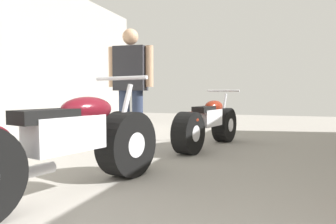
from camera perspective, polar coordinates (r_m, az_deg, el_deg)
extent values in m
plane|color=gray|center=(3.81, 5.86, -8.99)|extent=(16.72, 16.72, 0.00)
cube|color=#A3A099|center=(5.20, -26.96, 8.97)|extent=(0.08, 7.66, 2.71)
cylinder|color=black|center=(3.15, -7.43, -5.73)|extent=(0.40, 0.68, 0.64)
cylinder|color=silver|center=(3.15, -7.43, -5.73)|extent=(0.31, 0.30, 0.24)
cube|color=silver|center=(2.62, -17.87, -3.75)|extent=(0.39, 0.68, 0.28)
ellipsoid|color=#5B0F19|center=(2.75, -14.37, 0.41)|extent=(0.38, 0.57, 0.22)
cube|color=black|center=(2.50, -21.15, -0.71)|extent=(0.33, 0.52, 0.10)
cylinder|color=silver|center=(3.08, -7.96, -0.31)|extent=(0.11, 0.26, 0.58)
cylinder|color=silver|center=(3.05, -8.51, 6.04)|extent=(0.61, 0.19, 0.04)
cylinder|color=silver|center=(2.61, -24.93, -10.09)|extent=(0.23, 0.56, 0.09)
cylinder|color=black|center=(5.41, 10.11, -2.27)|extent=(0.35, 0.61, 0.57)
cylinder|color=silver|center=(5.41, 10.11, -2.27)|extent=(0.28, 0.26, 0.22)
cylinder|color=black|center=(4.24, 3.71, -3.80)|extent=(0.35, 0.61, 0.57)
cylinder|color=silver|center=(4.24, 3.71, -3.80)|extent=(0.28, 0.26, 0.22)
cube|color=silver|center=(4.80, 7.31, -1.04)|extent=(0.34, 0.60, 0.25)
ellipsoid|color=maroon|center=(4.97, 8.25, 0.95)|extent=(0.33, 0.50, 0.20)
cube|color=black|center=(4.65, 6.52, 0.46)|extent=(0.29, 0.46, 0.09)
ellipsoid|color=maroon|center=(4.26, 4.00, -1.36)|extent=(0.31, 0.43, 0.21)
cylinder|color=silver|center=(5.35, 10.00, 0.54)|extent=(0.09, 0.23, 0.52)
cylinder|color=silver|center=(5.32, 9.89, 3.79)|extent=(0.55, 0.15, 0.03)
cylinder|color=silver|center=(4.64, 4.53, -4.23)|extent=(0.19, 0.50, 0.08)
cylinder|color=#2D3851|center=(4.76, -5.49, -1.28)|extent=(0.17, 0.17, 0.85)
cylinder|color=#2D3851|center=(4.84, -7.85, -1.22)|extent=(0.17, 0.17, 0.85)
cube|color=#2D2D33|center=(4.80, -6.75, 7.77)|extent=(0.49, 0.28, 0.65)
cylinder|color=tan|center=(4.70, -3.38, 8.21)|extent=(0.12, 0.12, 0.60)
cylinder|color=tan|center=(4.91, -9.97, 7.96)|extent=(0.12, 0.12, 0.60)
sphere|color=tan|center=(4.85, -6.79, 13.30)|extent=(0.24, 0.24, 0.24)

